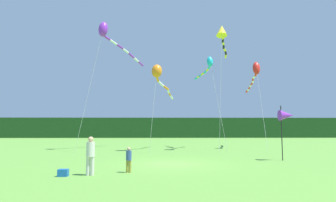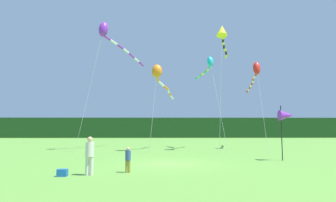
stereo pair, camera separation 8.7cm
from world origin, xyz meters
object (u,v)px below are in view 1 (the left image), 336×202
kite_yellow (222,33)px  kite_red (255,72)px  kite_purple (108,34)px  person_adult (90,154)px  person_child (129,158)px  cooler_box (63,173)px  kite_cyan (208,65)px  kite_orange (159,75)px  banner_flag_pole (286,116)px

kite_yellow → kite_red: size_ratio=1.30×
kite_yellow → kite_purple: (-11.03, 1.01, 0.16)m
person_adult → person_child: 1.79m
cooler_box → kite_cyan: bearing=61.8°
kite_red → kite_cyan: kite_cyan is taller
cooler_box → kite_orange: bearing=73.8°
person_child → kite_cyan: (6.41, 15.95, 8.04)m
person_adult → kite_orange: kite_orange is taller
banner_flag_pole → kite_red: kite_red is taller
person_child → kite_red: bearing=53.8°
kite_cyan → kite_yellow: bearing=-74.7°
kite_yellow → kite_cyan: kite_yellow is taller
banner_flag_pole → kite_red: (1.48, 10.34, 4.88)m
kite_cyan → kite_red: bearing=-10.2°
cooler_box → kite_yellow: 20.23m
cooler_box → kite_orange: 15.61m
person_child → banner_flag_pole: size_ratio=0.33×
kite_yellow → kite_orange: bearing=-176.8°
person_child → banner_flag_pole: (9.60, 4.77, 2.19)m
kite_orange → kite_cyan: bearing=33.8°
kite_orange → kite_purple: size_ratio=0.64×
cooler_box → kite_yellow: size_ratio=0.03×
kite_cyan → cooler_box: bearing=-118.2°
person_child → kite_purple: kite_purple is taller
person_adult → kite_cyan: 20.08m
banner_flag_pole → kite_purple: bearing=145.8°
person_child → kite_yellow: bearing=60.5°
banner_flag_pole → kite_orange: kite_orange is taller
kite_orange → person_adult: bearing=-102.1°
cooler_box → kite_cyan: 21.05m
person_adult → kite_cyan: bearing=64.4°
kite_red → kite_purple: (-14.84, -1.27, 3.50)m
person_child → kite_orange: (1.23, 12.48, 6.31)m
banner_flag_pole → kite_red: bearing=81.9°
kite_yellow → kite_purple: bearing=174.8°
cooler_box → banner_flag_pole: bearing=25.2°
cooler_box → banner_flag_pole: banner_flag_pole is taller
kite_orange → cooler_box: bearing=-106.2°
person_child → kite_orange: size_ratio=0.15×
person_adult → kite_orange: size_ratio=0.21×
banner_flag_pole → kite_purple: kite_purple is taller
cooler_box → kite_red: size_ratio=0.04×
kite_red → kite_purple: kite_purple is taller
kite_yellow → person_adult: bearing=-123.2°
cooler_box → kite_red: 22.50m
kite_red → banner_flag_pole: bearing=-98.1°
banner_flag_pole → kite_cyan: bearing=105.9°
banner_flag_pole → kite_orange: bearing=137.3°
cooler_box → kite_purple: 18.55m
kite_yellow → kite_red: (3.81, 2.28, -3.34)m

